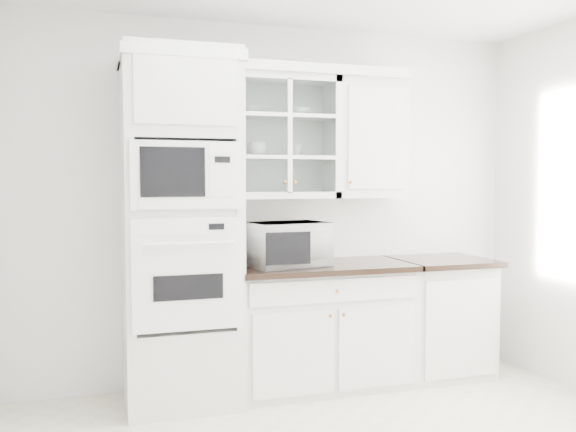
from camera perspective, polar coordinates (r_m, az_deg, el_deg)
name	(u,v)px	position (r m, az deg, el deg)	size (l,w,h in m)	color
room_shell	(338,136)	(3.43, 4.74, 7.45)	(4.00, 3.50, 2.70)	white
oven_column	(181,229)	(4.21, -10.00, -1.24)	(0.76, 0.68, 2.40)	silver
base_cabinet_run	(321,324)	(4.60, 3.07, -10.10)	(1.32, 0.67, 0.92)	silver
extra_base_cabinet	(439,315)	(5.03, 13.93, -9.02)	(0.72, 0.67, 0.92)	silver
upper_cabinet_glass	(283,137)	(4.54, -0.47, 7.36)	(0.80, 0.33, 0.90)	silver
upper_cabinet_solid	(367,139)	(4.78, 7.36, 7.13)	(0.55, 0.33, 0.90)	silver
crown_molding	(270,70)	(4.54, -1.68, 13.52)	(2.14, 0.38, 0.07)	white
countertop_microwave	(287,244)	(4.37, -0.11, -2.63)	(0.54, 0.45, 0.31)	white
bowl_a	(253,111)	(4.50, -3.28, 9.77)	(0.22, 0.22, 0.05)	white
bowl_b	(299,112)	(4.58, 1.01, 9.68)	(0.18, 0.18, 0.06)	white
cup_a	(258,149)	(4.47, -2.83, 6.25)	(0.12, 0.12, 0.10)	white
cup_b	(296,150)	(4.55, 0.78, 6.16)	(0.10, 0.10, 0.09)	white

